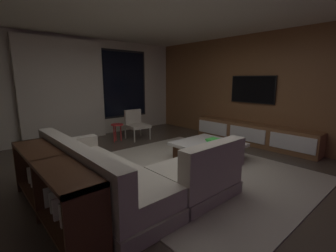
# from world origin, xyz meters

# --- Properties ---
(floor) EXTENTS (9.20, 9.20, 0.00)m
(floor) POSITION_xyz_m (0.00, 0.00, 0.00)
(floor) COLOR #473D33
(back_wall_with_window) EXTENTS (6.60, 0.30, 2.70)m
(back_wall_with_window) POSITION_xyz_m (-0.06, 3.62, 1.34)
(back_wall_with_window) COLOR beige
(back_wall_with_window) RESTS_ON floor
(media_wall) EXTENTS (0.12, 7.80, 2.70)m
(media_wall) POSITION_xyz_m (3.06, 0.00, 1.35)
(media_wall) COLOR brown
(media_wall) RESTS_ON floor
(ceiling) EXTENTS (8.20, 8.20, 0.00)m
(ceiling) POSITION_xyz_m (0.00, 0.00, 2.70)
(ceiling) COLOR beige
(area_rug) EXTENTS (3.20, 3.80, 0.01)m
(area_rug) POSITION_xyz_m (0.35, -0.10, 0.01)
(area_rug) COLOR #ADA391
(area_rug) RESTS_ON floor
(sectional_couch) EXTENTS (1.98, 2.50, 0.82)m
(sectional_couch) POSITION_xyz_m (-1.00, -0.14, 0.29)
(sectional_couch) COLOR #A49C8C
(sectional_couch) RESTS_ON floor
(coffee_table) EXTENTS (1.16, 1.16, 0.36)m
(coffee_table) POSITION_xyz_m (1.02, 0.06, 0.19)
(coffee_table) COLOR #412515
(coffee_table) RESTS_ON floor
(book_stack_on_coffee_table) EXTENTS (0.27, 0.21, 0.09)m
(book_stack_on_coffee_table) POSITION_xyz_m (1.08, -0.03, 0.41)
(book_stack_on_coffee_table) COLOR #5BBB46
(book_stack_on_coffee_table) RESTS_ON coffee_table
(accent_chair_near_window) EXTENTS (0.58, 0.60, 0.78)m
(accent_chair_near_window) POSITION_xyz_m (0.95, 2.50, 0.43)
(accent_chair_near_window) COLOR #B2ADA0
(accent_chair_near_window) RESTS_ON floor
(side_stool) EXTENTS (0.32, 0.32, 0.46)m
(side_stool) POSITION_xyz_m (0.40, 2.56, 0.37)
(side_stool) COLOR red
(side_stool) RESTS_ON floor
(media_console) EXTENTS (0.46, 3.10, 0.52)m
(media_console) POSITION_xyz_m (2.77, 0.05, 0.25)
(media_console) COLOR brown
(media_console) RESTS_ON floor
(mounted_tv) EXTENTS (0.05, 1.17, 0.67)m
(mounted_tv) POSITION_xyz_m (2.95, 0.25, 1.35)
(mounted_tv) COLOR black
(console_table_behind_couch) EXTENTS (0.40, 2.10, 0.74)m
(console_table_behind_couch) POSITION_xyz_m (-1.92, -0.01, 0.42)
(console_table_behind_couch) COLOR #412515
(console_table_behind_couch) RESTS_ON floor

